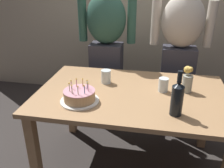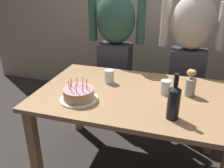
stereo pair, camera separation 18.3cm
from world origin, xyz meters
The scene contains 10 objects.
ground_plane centered at (0.00, 0.00, 0.00)m, with size 10.00×10.00×0.00m, color #332D2B.
back_wall centered at (0.00, 1.55, 1.30)m, with size 5.20×0.10×2.60m, color tan.
dining_table centered at (0.00, 0.00, 0.64)m, with size 1.50×0.96×0.74m.
birthday_cake centered at (-0.36, -0.22, 0.78)m, with size 0.29×0.29×0.16m.
water_glass_near centered at (0.24, 0.07, 0.80)m, with size 0.08×0.08×0.11m, color silver.
water_glass_far centered at (-0.24, 0.14, 0.80)m, with size 0.08×0.08×0.12m, color silver.
wine_bottle centered at (0.32, -0.28, 0.86)m, with size 0.08×0.08×0.31m.
flower_vase centered at (0.42, 0.10, 0.84)m, with size 0.08×0.09×0.21m.
person_man_bearded centered at (-0.37, 0.75, 0.87)m, with size 0.61×0.27×1.66m.
person_woman_cardigan centered at (0.39, 0.75, 0.87)m, with size 0.61×0.27×1.66m.
Camera 1 is at (0.17, -1.73, 1.60)m, focal length 39.00 mm.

